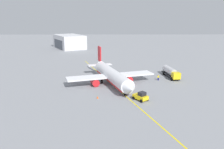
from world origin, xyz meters
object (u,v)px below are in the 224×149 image
safety_cone_nose (98,97)px  airplane (111,75)px  fuel_tanker (171,72)px  pushback_tug (141,96)px  refueling_worker (158,78)px

safety_cone_nose → airplane: bearing=164.3°
fuel_tanker → pushback_tug: fuel_tanker is taller
airplane → safety_cone_nose: (12.44, -3.50, -2.37)m
pushback_tug → safety_cone_nose: bearing=-97.8°
fuel_tanker → pushback_tug: bearing=-30.7°
safety_cone_nose → pushback_tug: bearing=82.2°
airplane → pushback_tug: airplane is taller
pushback_tug → refueling_worker: bearing=156.0°
airplane → pushback_tug: size_ratio=7.70×
fuel_tanker → refueling_worker: bearing=-51.9°
refueling_worker → safety_cone_nose: size_ratio=3.04×
pushback_tug → refueling_worker: size_ratio=2.40×
airplane → fuel_tanker: airplane is taller
airplane → pushback_tug: (13.87, 6.95, -1.64)m
fuel_tanker → safety_cone_nose: fuel_tanker is taller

